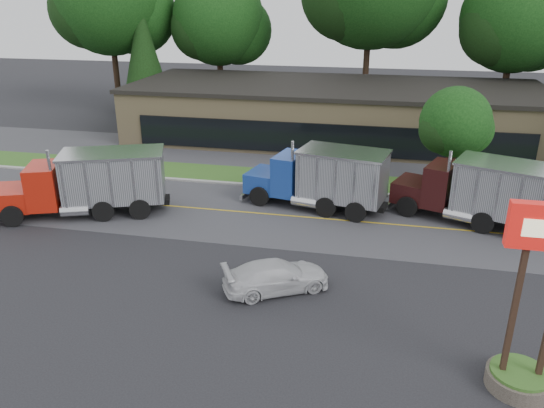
{
  "coord_description": "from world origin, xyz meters",
  "views": [
    {
      "loc": [
        5.92,
        -16.55,
        11.08
      ],
      "look_at": [
        1.1,
        6.11,
        1.8
      ],
      "focal_mm": 35.0,
      "sensor_mm": 36.0,
      "label": 1
    }
  ],
  "objects_px": {
    "dump_truck_red": "(90,182)",
    "rally_car": "(276,276)",
    "bilo_sign": "(529,331)",
    "dump_truck_maroon": "(480,190)",
    "dump_truck_blue": "(323,177)"
  },
  "relations": [
    {
      "from": "dump_truck_red",
      "to": "rally_car",
      "type": "height_order",
      "value": "dump_truck_red"
    },
    {
      "from": "bilo_sign",
      "to": "rally_car",
      "type": "relative_size",
      "value": 1.4
    },
    {
      "from": "dump_truck_red",
      "to": "dump_truck_maroon",
      "type": "height_order",
      "value": "same"
    },
    {
      "from": "dump_truck_maroon",
      "to": "dump_truck_blue",
      "type": "bearing_deg",
      "value": 18.15
    },
    {
      "from": "bilo_sign",
      "to": "rally_car",
      "type": "bearing_deg",
      "value": 154.05
    },
    {
      "from": "bilo_sign",
      "to": "rally_car",
      "type": "height_order",
      "value": "bilo_sign"
    },
    {
      "from": "dump_truck_red",
      "to": "rally_car",
      "type": "bearing_deg",
      "value": 132.52
    },
    {
      "from": "bilo_sign",
      "to": "dump_truck_blue",
      "type": "relative_size",
      "value": 0.74
    },
    {
      "from": "bilo_sign",
      "to": "rally_car",
      "type": "xyz_separation_m",
      "value": [
        -8.25,
        4.01,
        -1.41
      ]
    },
    {
      "from": "dump_truck_maroon",
      "to": "rally_car",
      "type": "relative_size",
      "value": 1.88
    },
    {
      "from": "dump_truck_maroon",
      "to": "rally_car",
      "type": "distance_m",
      "value": 12.34
    },
    {
      "from": "bilo_sign",
      "to": "dump_truck_maroon",
      "type": "height_order",
      "value": "bilo_sign"
    },
    {
      "from": "dump_truck_blue",
      "to": "dump_truck_maroon",
      "type": "xyz_separation_m",
      "value": [
        7.97,
        -0.39,
        -0.0
      ]
    },
    {
      "from": "bilo_sign",
      "to": "dump_truck_maroon",
      "type": "bearing_deg",
      "value": 87.89
    },
    {
      "from": "bilo_sign",
      "to": "dump_truck_maroon",
      "type": "distance_m",
      "value": 12.68
    }
  ]
}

